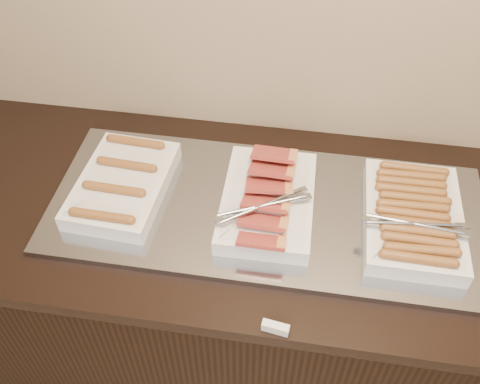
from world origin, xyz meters
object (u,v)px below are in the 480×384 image
warming_tray (266,210)px  dish_center (267,201)px  counter (256,298)px  dish_left (123,184)px  dish_right (413,217)px

warming_tray → dish_center: (0.00, -0.00, 0.04)m
counter → warming_tray: 0.46m
dish_center → dish_left: bearing=178.6°
counter → dish_left: bearing=-180.0°
dish_left → dish_center: size_ratio=0.94×
warming_tray → dish_right: 0.39m
counter → warming_tray: warming_tray is taller
dish_left → dish_center: dish_center is taller
counter → dish_left: 0.63m
dish_center → dish_right: size_ratio=1.03×
dish_center → dish_right: dish_center is taller
counter → dish_center: bearing=-11.7°
counter → dish_right: dish_right is taller
counter → dish_center: dish_center is taller
dish_center → counter: bearing=167.5°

